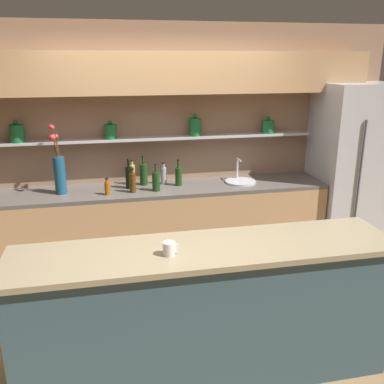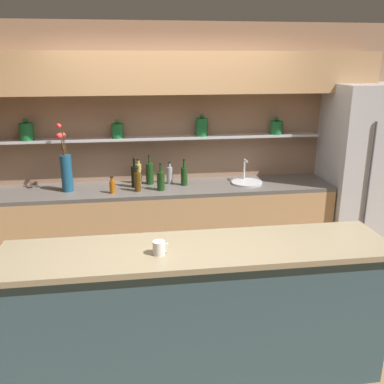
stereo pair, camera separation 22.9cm
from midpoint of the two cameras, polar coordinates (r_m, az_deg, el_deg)
The scene contains 16 objects.
ground_plane at distance 3.85m, azimuth 1.26°, elevation -17.93°, with size 12.00×12.00×0.00m, color olive.
back_wall_unit at distance 4.71m, azimuth -1.73°, elevation 9.09°, with size 5.20×0.44×2.60m.
back_counter_unit at distance 4.70m, azimuth -2.57°, elevation -4.71°, with size 3.65×0.62×0.92m.
island_counter at distance 3.13m, azimuth 3.01°, elevation -15.88°, with size 2.64×0.61×1.02m.
refrigerator at distance 5.22m, azimuth 23.15°, elevation 2.23°, with size 0.87×0.73×1.98m.
flower_vase at distance 4.50m, azimuth -15.08°, elevation 3.06°, with size 0.13×0.18×0.70m.
sink_fixture at distance 4.73m, azimuth 8.67°, elevation 1.39°, with size 0.34×0.34×0.25m.
bottle_spirit_0 at distance 4.65m, azimuth -1.61°, elevation 2.33°, with size 0.06×0.06×0.24m.
bottle_wine_1 at distance 4.42m, azimuth -2.70°, elevation 1.54°, with size 0.08×0.08×0.29m.
bottle_wine_2 at distance 4.64m, azimuth -4.26°, elevation 2.50°, with size 0.08×0.08×0.32m.
bottle_spirit_3 at distance 4.40m, azimuth -5.81°, elevation 1.43°, with size 0.07×0.07×0.26m.
bottle_sauce_4 at distance 4.37m, azimuth -9.12°, elevation 0.75°, with size 0.05×0.05×0.18m.
bottle_wine_5 at distance 4.54m, azimuth -6.22°, elevation 2.09°, with size 0.07×0.07×0.32m.
bottle_wine_6 at distance 4.59m, azimuth 0.38°, elevation 2.17°, with size 0.07×0.07×0.29m.
bottle_spirit_7 at distance 4.67m, azimuth -5.73°, elevation 2.51°, with size 0.06×0.06×0.28m.
coffee_mug at distance 2.76m, azimuth -2.03°, elevation -7.48°, with size 0.10×0.08×0.09m.
Camera 2 is at (-0.42, -3.12, 2.22)m, focal length 40.00 mm.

